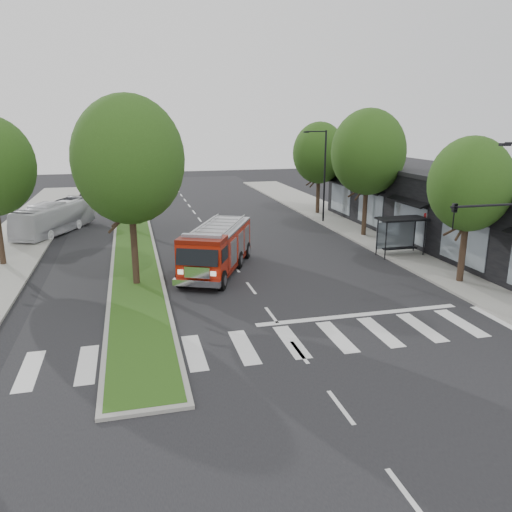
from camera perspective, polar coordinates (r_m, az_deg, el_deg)
The scene contains 13 objects.
ground at distance 23.46m, azimuth 1.77°, elevation -6.77°, with size 140.00×140.00×0.00m, color black.
sidewalk_right at distance 37.07m, azimuth 16.26°, elevation 1.01°, with size 5.00×80.00×0.15m, color gray.
median at distance 39.86m, azimuth -13.83°, elevation 2.16°, with size 3.00×50.00×0.15m.
storefront_row at distance 39.05m, azimuth 22.26°, elevation 4.83°, with size 8.00×30.00×5.00m, color black.
bus_shelter at distance 34.44m, azimuth 16.16°, elevation 3.32°, with size 3.20×1.60×2.61m.
tree_right_near at distance 29.03m, azimuth 23.28°, elevation 7.52°, with size 4.40×4.40×8.05m.
tree_right_mid at distance 39.12m, azimuth 12.69°, elevation 11.49°, with size 5.60×5.60×9.72m.
tree_right_far at distance 48.29m, azimuth 7.24°, elevation 11.60°, with size 5.00×5.00×8.73m.
tree_median_near at distance 26.97m, azimuth -14.35°, elevation 10.57°, with size 5.80×5.80×10.16m.
tree_median_far at distance 40.96m, azimuth -14.45°, elevation 11.54°, with size 5.60×5.60×9.72m.
streetlight_right_far at distance 44.27m, azimuth 7.68°, elevation 9.50°, with size 2.11×0.20×8.00m.
fire_engine at distance 29.80m, azimuth -4.50°, elevation 0.85°, with size 5.84×8.76×2.94m.
city_bus at distance 43.19m, azimuth -21.99°, elevation 4.10°, with size 2.14×9.16×2.55m, color silver.
Camera 1 is at (-6.04, -20.90, 8.78)m, focal length 35.00 mm.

